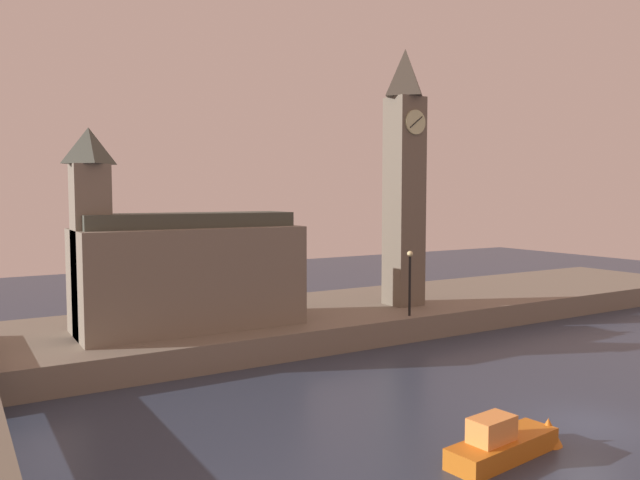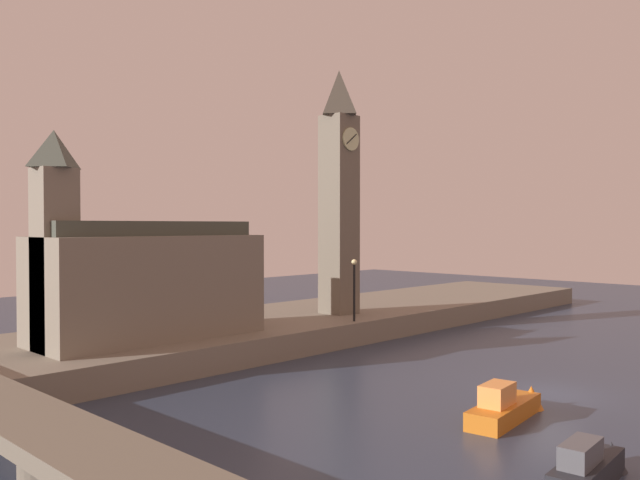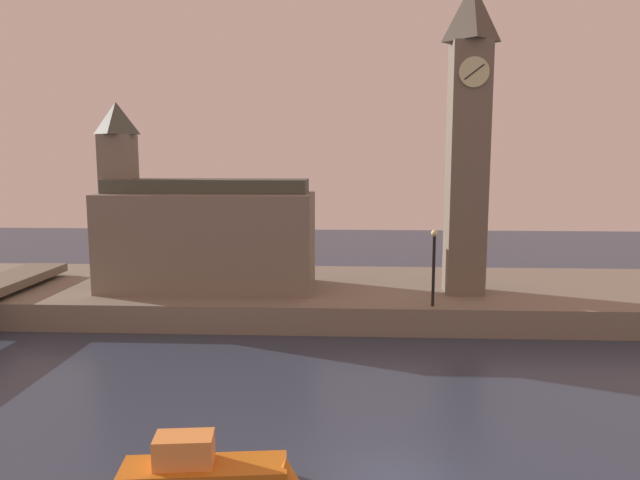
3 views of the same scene
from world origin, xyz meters
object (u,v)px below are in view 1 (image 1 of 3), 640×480
boat_patrol_orange (512,442)px  streetlamp (410,276)px  clock_tower (404,174)px  parliament_hall (182,270)px

boat_patrol_orange → streetlamp: bearing=62.4°
streetlamp → boat_patrol_orange: bearing=-117.6°
clock_tower → parliament_hall: size_ratio=1.38×
clock_tower → streetlamp: size_ratio=4.25×
streetlamp → clock_tower: bearing=56.9°
parliament_hall → boat_patrol_orange: bearing=-74.7°
clock_tower → streetlamp: (-2.18, -3.35, -6.35)m
clock_tower → boat_patrol_orange: (-10.15, -18.62, -9.85)m
parliament_hall → clock_tower: bearing=-2.0°
clock_tower → boat_patrol_orange: clock_tower is taller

